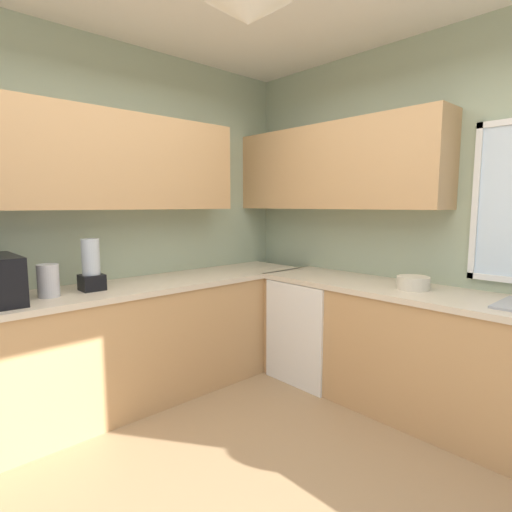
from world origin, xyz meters
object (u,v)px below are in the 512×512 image
kettle (48,281)px  blender_appliance (91,267)px  bowl (413,283)px  dishwasher (315,328)px

kettle → blender_appliance: (-0.02, 0.28, 0.06)m
bowl → blender_appliance: 2.25m
dishwasher → blender_appliance: 1.88m
blender_appliance → bowl: bearing=48.1°
kettle → bowl: (1.48, 1.96, -0.06)m
bowl → blender_appliance: bearing=-131.9°
kettle → bowl: 2.45m
bowl → blender_appliance: size_ratio=0.62×
blender_appliance → kettle: bearing=-86.0°
kettle → bowl: kettle is taller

